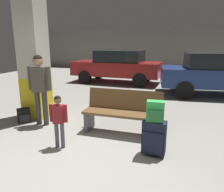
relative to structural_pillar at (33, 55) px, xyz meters
name	(u,v)px	position (x,y,z in m)	size (l,w,h in m)	color
ground_plane	(129,103)	(2.00, 1.99, -1.61)	(18.00, 18.00, 0.10)	gray
garage_back_wall	(156,50)	(2.00, 10.85, -0.16)	(18.00, 0.12, 2.80)	slate
structural_pillar	(33,55)	(0.00, 0.00, 0.00)	(0.57, 0.57, 3.14)	yellow
bench	(122,112)	(2.34, -0.42, -1.12)	(1.61, 0.56, 0.89)	brown
suitcase	(154,137)	(3.07, -1.21, -1.24)	(0.40, 0.26, 0.60)	#191E33
backpack_bright	(155,112)	(3.07, -1.21, -0.79)	(0.28, 0.20, 0.34)	green
child	(58,116)	(1.42, -1.40, -0.96)	(0.33, 0.19, 0.97)	#4C5160
adult	(40,83)	(0.47, -0.50, -0.57)	(0.54, 0.22, 1.59)	#38383D
backpack_dark_floor	(24,116)	(-0.04, -0.50, -1.39)	(0.31, 0.32, 0.34)	black
parked_car_far	(118,66)	(0.71, 5.32, -0.75)	(4.20, 2.00, 1.51)	maroon
parked_car_near	(220,73)	(4.86, 3.78, -0.75)	(4.25, 2.11, 1.51)	navy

